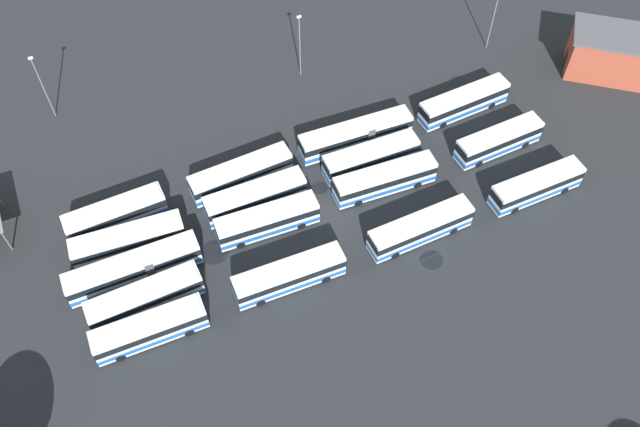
# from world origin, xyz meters

# --- Properties ---
(ground_plane) EXTENTS (123.14, 123.14, 0.00)m
(ground_plane) POSITION_xyz_m (0.00, 0.00, 0.00)
(ground_plane) COLOR black
(bus_row0_slot0) EXTENTS (12.09, 3.08, 3.40)m
(bus_row0_slot0) POSITION_xyz_m (-22.51, -4.78, 1.80)
(bus_row0_slot0) COLOR silver
(bus_row0_slot0) RESTS_ON ground_plane
(bus_row0_slot2) EXTENTS (11.10, 3.20, 3.40)m
(bus_row0_slot2) POSITION_xyz_m (-22.11, 2.52, 1.80)
(bus_row0_slot2) COLOR silver
(bus_row0_slot2) RESTS_ON ground_plane
(bus_row0_slot4) EXTENTS (11.31, 3.56, 3.40)m
(bus_row0_slot4) POSITION_xyz_m (-21.35, 10.14, 1.80)
(bus_row0_slot4) COLOR silver
(bus_row0_slot4) RESTS_ON ground_plane
(bus_row1_slot0) EXTENTS (14.21, 4.56, 3.40)m
(bus_row1_slot0) POSITION_xyz_m (-7.92, -6.83, 1.80)
(bus_row1_slot0) COLOR silver
(bus_row1_slot0) RESTS_ON ground_plane
(bus_row1_slot1) EXTENTS (11.74, 3.98, 3.40)m
(bus_row1_slot1) POSITION_xyz_m (-7.51, -2.92, 1.80)
(bus_row1_slot1) COLOR silver
(bus_row1_slot1) RESTS_ON ground_plane
(bus_row1_slot2) EXTENTS (12.26, 4.44, 3.40)m
(bus_row1_slot2) POSITION_xyz_m (-7.05, 0.69, 1.80)
(bus_row1_slot2) COLOR silver
(bus_row1_slot2) RESTS_ON ground_plane
(bus_row1_slot4) EXTENTS (12.05, 3.44, 3.40)m
(bus_row1_slot4) POSITION_xyz_m (-6.61, 8.32, 1.80)
(bus_row1_slot4) COLOR silver
(bus_row1_slot4) RESTS_ON ground_plane
(bus_row2_slot0) EXTENTS (12.18, 3.14, 3.40)m
(bus_row2_slot0) POSITION_xyz_m (6.75, -8.25, 1.80)
(bus_row2_slot0) COLOR silver
(bus_row2_slot0) RESTS_ON ground_plane
(bus_row2_slot1) EXTENTS (11.76, 3.75, 3.40)m
(bus_row2_slot1) POSITION_xyz_m (6.84, -4.46, 1.80)
(bus_row2_slot1) COLOR silver
(bus_row2_slot1) RESTS_ON ground_plane
(bus_row2_slot2) EXTENTS (11.62, 4.25, 3.40)m
(bus_row2_slot2) POSITION_xyz_m (7.20, -0.91, 1.80)
(bus_row2_slot2) COLOR silver
(bus_row2_slot2) RESTS_ON ground_plane
(bus_row2_slot4) EXTENTS (11.95, 4.06, 3.40)m
(bus_row2_slot4) POSITION_xyz_m (8.49, 6.40, 1.80)
(bus_row2_slot4) COLOR silver
(bus_row2_slot4) RESTS_ON ground_plane
(bus_row3_slot0) EXTENTS (11.16, 3.28, 3.40)m
(bus_row3_slot0) POSITION_xyz_m (21.15, -10.01, 1.80)
(bus_row3_slot0) COLOR silver
(bus_row3_slot0) RESTS_ON ground_plane
(bus_row3_slot1) EXTENTS (12.17, 4.60, 3.40)m
(bus_row3_slot1) POSITION_xyz_m (21.21, -6.04, 1.80)
(bus_row3_slot1) COLOR silver
(bus_row3_slot1) RESTS_ON ground_plane
(bus_row3_slot2) EXTENTS (14.19, 4.06, 3.40)m
(bus_row3_slot2) POSITION_xyz_m (21.93, -2.46, 1.80)
(bus_row3_slot2) COLOR silver
(bus_row3_slot2) RESTS_ON ground_plane
(bus_row3_slot3) EXTENTS (11.79, 3.38, 3.40)m
(bus_row3_slot3) POSITION_xyz_m (22.22, 1.41, 1.80)
(bus_row3_slot3) COLOR silver
(bus_row3_slot3) RESTS_ON ground_plane
(bus_row3_slot4) EXTENTS (11.36, 3.87, 3.40)m
(bus_row3_slot4) POSITION_xyz_m (23.14, 4.92, 1.80)
(bus_row3_slot4) COLOR silver
(bus_row3_slot4) RESTS_ON ground_plane
(depot_building) EXTENTS (12.39, 12.37, 6.08)m
(depot_building) POSITION_xyz_m (-43.56, -1.48, 3.06)
(depot_building) COLOR #99422D
(depot_building) RESTS_ON ground_plane
(lamp_post_near_entrance) EXTENTS (0.56, 0.28, 9.43)m
(lamp_post_near_entrance) POSITION_xyz_m (22.20, -30.15, 5.14)
(lamp_post_near_entrance) COLOR slate
(lamp_post_near_entrance) RESTS_ON ground_plane
(lamp_post_mid_lot) EXTENTS (0.56, 0.28, 8.42)m
(lamp_post_mid_lot) POSITION_xyz_m (-33.16, -13.15, 4.63)
(lamp_post_mid_lot) COLOR slate
(lamp_post_mid_lot) RESTS_ON ground_plane
(lamp_post_by_building) EXTENTS (0.56, 0.28, 9.39)m
(lamp_post_by_building) POSITION_xyz_m (-8.31, -21.20, 5.11)
(lamp_post_by_building) COLOR slate
(lamp_post_by_building) RESTS_ON ground_plane
(puddle_near_shelter) EXTENTS (2.55, 2.55, 0.01)m
(puddle_near_shelter) POSITION_xyz_m (-6.12, 11.40, 0.00)
(puddle_near_shelter) COLOR black
(puddle_near_shelter) RESTS_ON ground_plane
(puddle_front_lane) EXTENTS (1.97, 1.97, 0.01)m
(puddle_front_lane) POSITION_xyz_m (-0.71, -3.20, 0.00)
(puddle_front_lane) COLOR black
(puddle_front_lane) RESTS_ON ground_plane
(puddle_centre_drain) EXTENTS (3.19, 3.19, 0.01)m
(puddle_centre_drain) POSITION_xyz_m (13.64, -1.24, 0.00)
(puddle_centre_drain) COLOR black
(puddle_centre_drain) RESTS_ON ground_plane
(puddle_between_rows) EXTENTS (2.20, 2.20, 0.01)m
(puddle_between_rows) POSITION_xyz_m (-25.65, -9.62, 0.00)
(puddle_between_rows) COLOR black
(puddle_between_rows) RESTS_ON ground_plane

